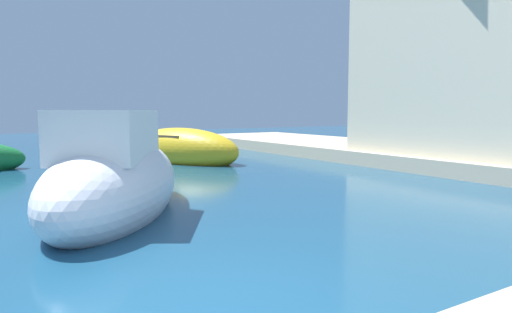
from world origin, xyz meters
TOP-DOWN VIEW (x-y plane):
  - ground at (0.00, 0.00)m, footprint 80.00×80.00m
  - quay_promenade at (4.32, -0.37)m, footprint 44.00×32.00m
  - moored_boat_0 at (0.49, 4.80)m, footprint 4.71×5.91m
  - moored_boat_3 at (5.12, 12.58)m, footprint 3.97×5.65m
  - waterfront_building_main at (13.00, 5.54)m, footprint 5.36×7.51m

SIDE VIEW (x-z plane):
  - ground at x=0.00m, z-range 0.00..0.00m
  - quay_promenade at x=4.32m, z-range 0.00..0.50m
  - moored_boat_3 at x=5.12m, z-range -0.38..1.32m
  - moored_boat_0 at x=0.49m, z-range -0.57..1.85m
  - waterfront_building_main at x=13.00m, z-range 0.55..9.39m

